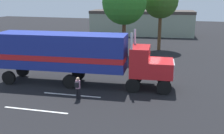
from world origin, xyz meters
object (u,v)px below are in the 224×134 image
tree_center (124,3)px  parked_car (55,41)px  tree_left (161,1)px  semi_truck (75,54)px  person_bystander (78,87)px

tree_center → parked_car: bearing=163.6°
tree_left → parked_car: bearing=-172.6°
semi_truck → tree_left: bearing=73.7°
parked_car → semi_truck: bearing=-55.9°
person_bystander → tree_center: 15.19m
parked_car → tree_left: tree_left is taller
person_bystander → parked_car: (-11.32, 17.43, -0.09)m
parked_car → tree_left: 15.63m
person_bystander → tree_left: bearing=80.7°
semi_truck → parked_car: 17.44m
person_bystander → tree_left: (3.18, 19.32, 5.43)m
tree_left → tree_center: (-3.56, -5.12, -0.05)m
semi_truck → parked_car: bearing=124.1°
person_bystander → parked_car: bearing=123.0°
semi_truck → parked_car: size_ratio=3.03×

